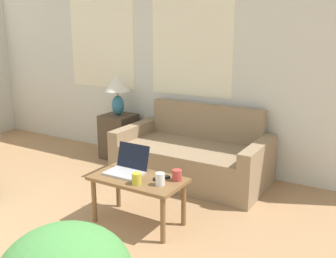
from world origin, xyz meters
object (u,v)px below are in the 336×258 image
object	(u,v)px
laptop	(127,167)
cup_yellow	(137,179)
table_lamp	(117,88)
tv_remote	(162,178)
couch	(194,157)
coffee_table	(138,184)
cup_white	(177,175)
cup_navy	(160,179)

from	to	relation	value
laptop	cup_yellow	size ratio (longest dim) A/B	3.37
table_lamp	laptop	xyz separation A→B (m)	(1.15, -1.34, -0.46)
laptop	tv_remote	xyz separation A→B (m)	(0.35, 0.02, -0.05)
couch	coffee_table	size ratio (longest dim) A/B	2.06
coffee_table	tv_remote	bearing A→B (deg)	21.24
table_lamp	cup_white	size ratio (longest dim) A/B	5.59
cup_yellow	couch	bearing A→B (deg)	96.45
cup_yellow	cup_white	distance (m)	0.35
coffee_table	cup_yellow	xyz separation A→B (m)	(0.08, -0.13, 0.11)
couch	cup_white	world-z (taller)	couch
laptop	cup_yellow	world-z (taller)	laptop
laptop	cup_white	xyz separation A→B (m)	(0.48, 0.07, -0.01)
cup_yellow	cup_white	world-z (taller)	cup_yellow
cup_navy	tv_remote	world-z (taller)	cup_navy
table_lamp	coffee_table	distance (m)	1.99
cup_yellow	coffee_table	bearing A→B (deg)	120.96
coffee_table	cup_yellow	bearing A→B (deg)	-59.04
couch	cup_yellow	size ratio (longest dim) A/B	17.38
coffee_table	tv_remote	xyz separation A→B (m)	(0.20, 0.08, 0.07)
table_lamp	coffee_table	size ratio (longest dim) A/B	0.64
table_lamp	tv_remote	bearing A→B (deg)	-41.35
cup_navy	cup_white	distance (m)	0.18
cup_yellow	cup_white	xyz separation A→B (m)	(0.25, 0.25, -0.00)
cup_yellow	tv_remote	world-z (taller)	cup_yellow
coffee_table	cup_white	size ratio (longest dim) A/B	8.68
cup_white	tv_remote	xyz separation A→B (m)	(-0.13, -0.04, -0.04)
couch	cup_navy	xyz separation A→B (m)	(0.34, -1.28, 0.24)
coffee_table	couch	bearing A→B (deg)	93.62
coffee_table	laptop	size ratio (longest dim) A/B	2.51
laptop	cup_navy	world-z (taller)	laptop
table_lamp	cup_navy	world-z (taller)	table_lamp
cup_yellow	table_lamp	bearing A→B (deg)	132.09
table_lamp	laptop	world-z (taller)	table_lamp
coffee_table	cup_white	bearing A→B (deg)	20.04
cup_white	cup_navy	bearing A→B (deg)	-113.22
laptop	tv_remote	world-z (taller)	laptop
couch	cup_navy	distance (m)	1.35
coffee_table	tv_remote	distance (m)	0.23
couch	table_lamp	bearing A→B (deg)	172.57
table_lamp	coffee_table	world-z (taller)	table_lamp
couch	cup_yellow	bearing A→B (deg)	-83.55
coffee_table	cup_yellow	distance (m)	0.19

